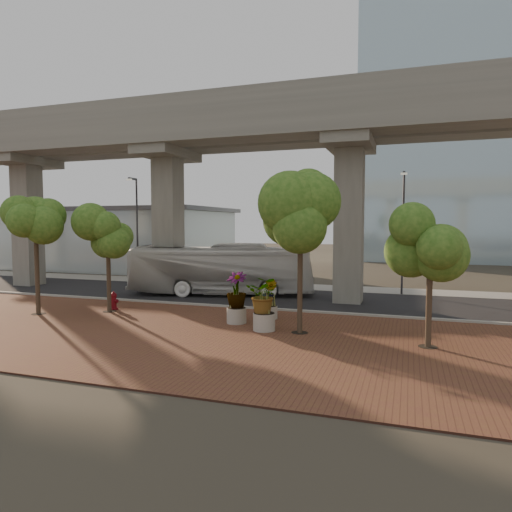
% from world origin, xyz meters
% --- Properties ---
extents(ground, '(160.00, 160.00, 0.00)m').
position_xyz_m(ground, '(0.00, 0.00, 0.00)').
color(ground, '#322D24').
rests_on(ground, ground).
extents(brick_plaza, '(70.00, 13.00, 0.06)m').
position_xyz_m(brick_plaza, '(0.00, -8.00, 0.03)').
color(brick_plaza, brown).
rests_on(brick_plaza, ground).
extents(asphalt_road, '(90.00, 8.00, 0.04)m').
position_xyz_m(asphalt_road, '(0.00, 2.00, 0.02)').
color(asphalt_road, black).
rests_on(asphalt_road, ground).
extents(curb_strip, '(70.00, 0.25, 0.16)m').
position_xyz_m(curb_strip, '(0.00, -2.00, 0.08)').
color(curb_strip, '#99968E').
rests_on(curb_strip, ground).
extents(far_sidewalk, '(90.00, 3.00, 0.06)m').
position_xyz_m(far_sidewalk, '(0.00, 7.50, 0.03)').
color(far_sidewalk, '#99968E').
rests_on(far_sidewalk, ground).
extents(transit_viaduct, '(72.00, 5.60, 12.40)m').
position_xyz_m(transit_viaduct, '(0.00, 2.00, 7.29)').
color(transit_viaduct, gray).
rests_on(transit_viaduct, ground).
extents(station_pavilion, '(23.00, 13.00, 6.30)m').
position_xyz_m(station_pavilion, '(-20.00, 16.00, 3.22)').
color(station_pavilion, '#ACBDC5').
rests_on(station_pavilion, ground).
extents(transit_bus, '(12.25, 5.57, 3.32)m').
position_xyz_m(transit_bus, '(-2.20, 2.17, 1.66)').
color(transit_bus, silver).
rests_on(transit_bus, ground).
extents(fire_hydrant, '(0.49, 0.44, 0.98)m').
position_xyz_m(fire_hydrant, '(-5.64, -4.61, 0.53)').
color(fire_hydrant, maroon).
rests_on(fire_hydrant, ground).
extents(planter_front, '(2.14, 2.14, 2.35)m').
position_xyz_m(planter_front, '(3.51, -6.61, 1.49)').
color(planter_front, '#A9A198').
rests_on(planter_front, ground).
extents(planter_right, '(2.23, 2.23, 2.38)m').
position_xyz_m(planter_right, '(1.85, -5.63, 1.50)').
color(planter_right, '#A09D90').
rests_on(planter_right, ground).
extents(planter_left, '(1.77, 1.77, 1.95)m').
position_xyz_m(planter_left, '(3.00, -4.19, 1.24)').
color(planter_left, '#B0A99F').
rests_on(planter_left, ground).
extents(street_tree_far_west, '(3.54, 3.54, 6.53)m').
position_xyz_m(street_tree_far_west, '(-8.54, -6.88, 4.95)').
color(street_tree_far_west, '#4F3C2D').
rests_on(street_tree_far_west, ground).
extents(street_tree_near_west, '(3.08, 3.08, 5.42)m').
position_xyz_m(street_tree_near_west, '(-5.50, -5.17, 4.05)').
color(street_tree_near_west, '#4F3C2D').
rests_on(street_tree_near_west, ground).
extents(street_tree_near_east, '(4.39, 4.39, 7.08)m').
position_xyz_m(street_tree_near_east, '(5.07, -6.54, 5.12)').
color(street_tree_near_east, '#4F3C2D').
rests_on(street_tree_near_east, ground).
extents(street_tree_far_east, '(3.35, 3.35, 5.52)m').
position_xyz_m(street_tree_far_east, '(10.14, -7.18, 4.03)').
color(street_tree_far_east, '#4F3C2D').
rests_on(street_tree_far_east, ground).
extents(streetlamp_west, '(0.41, 1.19, 8.19)m').
position_xyz_m(streetlamp_west, '(-11.08, 5.93, 4.78)').
color(streetlamp_west, '#2C2D31').
rests_on(streetlamp_west, ground).
extents(streetlamp_east, '(0.39, 1.15, 7.94)m').
position_xyz_m(streetlamp_east, '(8.97, 5.98, 4.63)').
color(streetlamp_east, '#2F2F35').
rests_on(streetlamp_east, ground).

